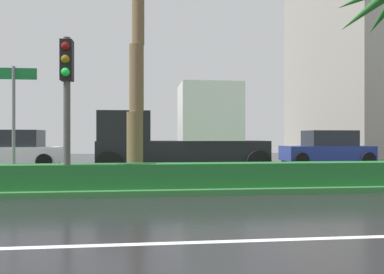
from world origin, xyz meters
TOP-DOWN VIEW (x-y plane):
  - traffic_signal_median_right at (2.65, 6.34)m, footprint 0.28×0.43m
  - street_name_sign at (1.27, 6.90)m, footprint 1.10×0.08m
  - car_in_traffic_second at (-1.47, 15.29)m, footprint 4.30×2.02m
  - box_truck_lead at (5.99, 12.01)m, footprint 6.40×2.64m
  - car_in_traffic_third at (13.41, 15.27)m, footprint 4.30×2.02m

SIDE VIEW (x-z plane):
  - car_in_traffic_second at x=-1.47m, z-range -0.03..1.69m
  - car_in_traffic_third at x=13.41m, z-range -0.03..1.69m
  - box_truck_lead at x=5.99m, z-range -0.18..3.28m
  - street_name_sign at x=1.27m, z-range 0.58..3.58m
  - traffic_signal_median_right at x=2.65m, z-range 0.83..4.45m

